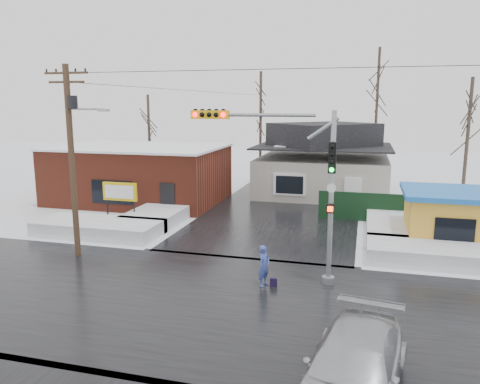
% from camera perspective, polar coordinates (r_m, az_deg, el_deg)
% --- Properties ---
extents(ground, '(120.00, 120.00, 0.00)m').
position_cam_1_polar(ground, '(17.81, -3.42, -13.31)').
color(ground, white).
rests_on(ground, ground).
extents(road_ns, '(10.00, 120.00, 0.02)m').
position_cam_1_polar(road_ns, '(17.81, -3.42, -13.29)').
color(road_ns, black).
rests_on(road_ns, ground).
extents(road_ew, '(120.00, 10.00, 0.02)m').
position_cam_1_polar(road_ew, '(17.81, -3.42, -13.29)').
color(road_ew, black).
rests_on(road_ew, ground).
extents(snowbank_nw, '(7.00, 3.00, 0.80)m').
position_cam_1_polar(snowbank_nw, '(27.40, -16.83, -4.18)').
color(snowbank_nw, white).
rests_on(snowbank_nw, ground).
extents(snowbank_ne, '(7.00, 3.00, 0.80)m').
position_cam_1_polar(snowbank_ne, '(23.74, 23.70, -6.96)').
color(snowbank_ne, white).
rests_on(snowbank_ne, ground).
extents(snowbank_nside_w, '(3.00, 8.00, 0.80)m').
position_cam_1_polar(snowbank_nside_w, '(30.78, -8.76, -2.21)').
color(snowbank_nside_w, white).
rests_on(snowbank_nside_w, ground).
extents(snowbank_nside_e, '(3.00, 8.00, 0.80)m').
position_cam_1_polar(snowbank_nside_e, '(28.31, 18.23, -3.79)').
color(snowbank_nside_e, white).
rests_on(snowbank_nside_e, ground).
extents(traffic_signal, '(6.05, 0.68, 7.00)m').
position_cam_1_polar(traffic_signal, '(18.78, 6.38, 2.37)').
color(traffic_signal, gray).
rests_on(traffic_signal, ground).
extents(utility_pole, '(3.15, 0.44, 9.00)m').
position_cam_1_polar(utility_pole, '(23.12, -19.75, 4.82)').
color(utility_pole, '#382619').
rests_on(utility_pole, ground).
extents(brick_building, '(12.20, 8.20, 4.12)m').
position_cam_1_polar(brick_building, '(35.71, -12.15, 2.21)').
color(brick_building, maroon).
rests_on(brick_building, ground).
extents(marquee_sign, '(2.20, 0.21, 2.55)m').
position_cam_1_polar(marquee_sign, '(29.16, -14.43, -0.10)').
color(marquee_sign, black).
rests_on(marquee_sign, ground).
extents(house, '(10.40, 8.40, 5.76)m').
position_cam_1_polar(house, '(37.82, 10.08, 3.59)').
color(house, '#B9B2A7').
rests_on(house, ground).
extents(kiosk, '(4.60, 4.60, 2.88)m').
position_cam_1_polar(kiosk, '(26.40, 24.01, -2.85)').
color(kiosk, gold).
rests_on(kiosk, ground).
extents(fence, '(8.00, 0.12, 1.80)m').
position_cam_1_polar(fence, '(30.11, 17.15, -1.89)').
color(fence, black).
rests_on(fence, ground).
extents(tree_far_left, '(3.00, 3.00, 10.00)m').
position_cam_1_polar(tree_far_left, '(42.42, 2.54, 11.74)').
color(tree_far_left, '#332821').
rests_on(tree_far_left, ground).
extents(tree_far_mid, '(3.00, 3.00, 12.00)m').
position_cam_1_polar(tree_far_mid, '(43.47, 16.52, 13.39)').
color(tree_far_mid, '#332821').
rests_on(tree_far_mid, ground).
extents(tree_far_right, '(3.00, 3.00, 9.00)m').
position_cam_1_polar(tree_far_right, '(36.05, 26.28, 9.54)').
color(tree_far_right, '#332821').
rests_on(tree_far_right, ground).
extents(tree_far_west, '(3.00, 3.00, 8.00)m').
position_cam_1_polar(tree_far_west, '(43.84, -11.11, 9.44)').
color(tree_far_west, '#332821').
rests_on(tree_far_west, ground).
extents(pedestrian, '(0.59, 0.72, 1.68)m').
position_cam_1_polar(pedestrian, '(18.98, 2.94, -9.02)').
color(pedestrian, '#3B4CA7').
rests_on(pedestrian, ground).
extents(car, '(3.09, 5.86, 1.62)m').
position_cam_1_polar(car, '(12.65, 13.66, -20.29)').
color(car, '#B2B4BA').
rests_on(car, ground).
extents(shopping_bag, '(0.30, 0.20, 0.35)m').
position_cam_1_polar(shopping_bag, '(19.14, 4.10, -11.00)').
color(shopping_bag, black).
rests_on(shopping_bag, ground).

